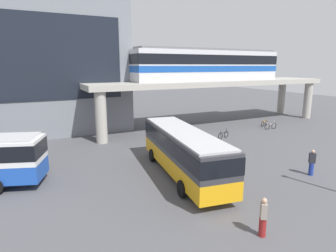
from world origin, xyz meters
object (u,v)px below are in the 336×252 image
at_px(bicycle_black, 223,135).
at_px(bicycle_orange, 264,123).
at_px(train, 209,64).
at_px(bicycle_blue, 182,135).
at_px(bus_main, 183,148).
at_px(pedestrian_by_bike_rack, 312,163).
at_px(pedestrian_walking_across, 263,218).
at_px(bicycle_silver, 271,126).
at_px(bicycle_green, 182,141).
at_px(bicycle_red, 166,139).

relative_size(bicycle_black, bicycle_orange, 1.02).
xyz_separation_m(train, bicycle_blue, (-6.27, -4.36, -7.28)).
bearing_deg(bus_main, bicycle_black, 37.91).
distance_m(bicycle_black, pedestrian_by_bike_rack, 11.08).
xyz_separation_m(bus_main, pedestrian_walking_across, (-0.46, -7.87, -1.12)).
xyz_separation_m(bicycle_blue, bicycle_orange, (12.22, 0.45, 0.00)).
height_order(bicycle_blue, bicycle_silver, same).
relative_size(train, bicycle_silver, 11.05).
height_order(bicycle_black, pedestrian_by_bike_rack, pedestrian_by_bike_rack).
relative_size(bus_main, bicycle_orange, 6.69).
relative_size(train, bicycle_orange, 11.71).
xyz_separation_m(train, pedestrian_walking_across, (-11.93, -21.31, -6.77)).
bearing_deg(bicycle_black, bicycle_silver, 7.24).
distance_m(train, bicycle_orange, 10.18).
relative_size(bicycle_silver, pedestrian_by_bike_rack, 0.98).
bearing_deg(bicycle_blue, bus_main, -119.80).
bearing_deg(bicycle_orange, pedestrian_by_bike_rack, -124.84).
distance_m(bicycle_green, bicycle_orange, 13.77).
xyz_separation_m(bicycle_green, bicycle_black, (5.07, 0.07, 0.00)).
height_order(bus_main, bicycle_silver, bus_main).
bearing_deg(pedestrian_by_bike_rack, bus_main, 153.13).
distance_m(bicycle_red, pedestrian_by_bike_rack, 13.44).
distance_m(bicycle_blue, bicycle_silver, 11.67).
bearing_deg(bicycle_black, bus_main, -142.09).
xyz_separation_m(bicycle_black, pedestrian_walking_across, (-9.43, -14.86, 0.51)).
relative_size(train, bicycle_red, 11.77).
relative_size(bicycle_blue, pedestrian_by_bike_rack, 0.97).
bearing_deg(bicycle_silver, bicycle_red, 178.32).
height_order(bicycle_red, pedestrian_by_bike_rack, pedestrian_by_bike_rack).
height_order(train, bicycle_green, train).
bearing_deg(bicycle_silver, bicycle_green, -175.27).
bearing_deg(train, pedestrian_by_bike_rack, -101.32).
distance_m(bicycle_black, bicycle_orange, 8.83).
height_order(bicycle_black, bicycle_orange, same).
bearing_deg(bicycle_silver, bicycle_blue, 174.62).
bearing_deg(bicycle_silver, bicycle_orange, 68.98).
height_order(bus_main, bicycle_black, bus_main).
height_order(bus_main, bicycle_blue, bus_main).
height_order(bicycle_green, bicycle_silver, same).
height_order(bus_main, bicycle_green, bus_main).
distance_m(bicycle_black, bicycle_silver, 7.92).
bearing_deg(pedestrian_by_bike_rack, bicycle_green, 110.43).
height_order(bicycle_green, bicycle_black, same).
xyz_separation_m(bicycle_green, pedestrian_walking_across, (-4.35, -14.78, 0.51)).
bearing_deg(bicycle_green, bicycle_silver, 4.73).
relative_size(bicycle_red, bicycle_green, 1.00).
relative_size(bicycle_orange, pedestrian_walking_across, 0.92).
height_order(pedestrian_walking_across, pedestrian_by_bike_rack, pedestrian_walking_across).
distance_m(bicycle_silver, pedestrian_walking_across, 23.46).
bearing_deg(pedestrian_by_bike_rack, train, 78.68).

